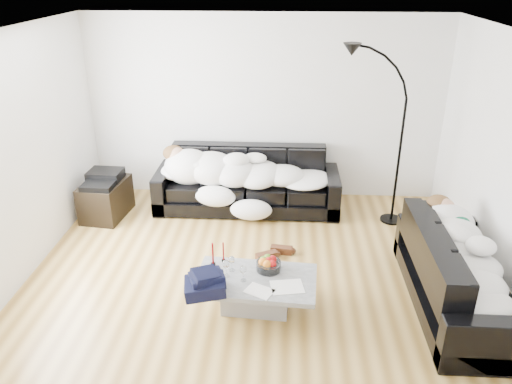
# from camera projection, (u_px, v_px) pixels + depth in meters

# --- Properties ---
(ground) EXTENTS (5.00, 5.00, 0.00)m
(ground) POSITION_uv_depth(u_px,v_px,m) (254.00, 277.00, 5.54)
(ground) COLOR olive
(ground) RESTS_ON ground
(wall_back) EXTENTS (5.00, 0.02, 2.60)m
(wall_back) POSITION_uv_depth(u_px,v_px,m) (264.00, 109.00, 7.04)
(wall_back) COLOR silver
(wall_back) RESTS_ON ground
(wall_left) EXTENTS (0.02, 4.50, 2.60)m
(wall_left) POSITION_uv_depth(u_px,v_px,m) (12.00, 163.00, 5.13)
(wall_left) COLOR silver
(wall_left) RESTS_ON ground
(wall_right) EXTENTS (0.02, 4.50, 2.60)m
(wall_right) POSITION_uv_depth(u_px,v_px,m) (510.00, 174.00, 4.86)
(wall_right) COLOR silver
(wall_right) RESTS_ON ground
(ceiling) EXTENTS (5.00, 5.00, 0.00)m
(ceiling) POSITION_uv_depth(u_px,v_px,m) (254.00, 33.00, 4.45)
(ceiling) COLOR white
(ceiling) RESTS_ON ground
(sofa_back) EXTENTS (2.54, 0.88, 0.83)m
(sofa_back) POSITION_uv_depth(u_px,v_px,m) (247.00, 180.00, 6.95)
(sofa_back) COLOR black
(sofa_back) RESTS_ON ground
(sofa_right) EXTENTS (0.85, 1.99, 0.81)m
(sofa_right) POSITION_uv_depth(u_px,v_px,m) (460.00, 271.00, 4.92)
(sofa_right) COLOR black
(sofa_right) RESTS_ON ground
(sleeper_back) EXTENTS (2.15, 0.74, 0.43)m
(sleeper_back) POSITION_uv_depth(u_px,v_px,m) (247.00, 167.00, 6.82)
(sleeper_back) COLOR white
(sleeper_back) RESTS_ON sofa_back
(sleeper_right) EXTENTS (0.72, 1.71, 0.42)m
(sleeper_right) POSITION_uv_depth(u_px,v_px,m) (464.00, 252.00, 4.82)
(sleeper_right) COLOR white
(sleeper_right) RESTS_ON sofa_right
(teal_cushion) EXTENTS (0.42, 0.38, 0.20)m
(teal_cushion) POSITION_uv_depth(u_px,v_px,m) (442.00, 214.00, 5.35)
(teal_cushion) COLOR #0C5A3A
(teal_cushion) RESTS_ON sofa_right
(coffee_table) EXTENTS (1.23, 0.77, 0.35)m
(coffee_table) POSITION_uv_depth(u_px,v_px,m) (256.00, 293.00, 4.98)
(coffee_table) COLOR #939699
(coffee_table) RESTS_ON ground
(fruit_bowl) EXTENTS (0.30, 0.30, 0.15)m
(fruit_bowl) POSITION_uv_depth(u_px,v_px,m) (269.00, 263.00, 5.01)
(fruit_bowl) COLOR white
(fruit_bowl) RESTS_ON coffee_table
(wine_glass_a) EXTENTS (0.07, 0.07, 0.16)m
(wine_glass_a) POSITION_uv_depth(u_px,v_px,m) (232.00, 264.00, 5.00)
(wine_glass_a) COLOR white
(wine_glass_a) RESTS_ON coffee_table
(wine_glass_b) EXTENTS (0.09, 0.09, 0.18)m
(wine_glass_b) POSITION_uv_depth(u_px,v_px,m) (226.00, 268.00, 4.91)
(wine_glass_b) COLOR white
(wine_glass_b) RESTS_ON coffee_table
(wine_glass_c) EXTENTS (0.08, 0.08, 0.17)m
(wine_glass_c) POSITION_uv_depth(u_px,v_px,m) (243.00, 273.00, 4.84)
(wine_glass_c) COLOR white
(wine_glass_c) RESTS_ON coffee_table
(candle_left) EXTENTS (0.06, 0.06, 0.26)m
(candle_left) POSITION_uv_depth(u_px,v_px,m) (213.00, 254.00, 5.07)
(candle_left) COLOR maroon
(candle_left) RESTS_ON coffee_table
(candle_right) EXTENTS (0.05, 0.05, 0.22)m
(candle_right) POSITION_uv_depth(u_px,v_px,m) (223.00, 252.00, 5.14)
(candle_right) COLOR maroon
(candle_right) RESTS_ON coffee_table
(newspaper_a) EXTENTS (0.35, 0.29, 0.01)m
(newspaper_a) POSITION_uv_depth(u_px,v_px,m) (287.00, 287.00, 4.77)
(newspaper_a) COLOR silver
(newspaper_a) RESTS_ON coffee_table
(newspaper_b) EXTENTS (0.32, 0.28, 0.01)m
(newspaper_b) POSITION_uv_depth(u_px,v_px,m) (259.00, 291.00, 4.71)
(newspaper_b) COLOR silver
(newspaper_b) RESTS_ON coffee_table
(navy_jacket) EXTENTS (0.48, 0.44, 0.20)m
(navy_jacket) POSITION_uv_depth(u_px,v_px,m) (205.00, 276.00, 4.63)
(navy_jacket) COLOR black
(navy_jacket) RESTS_ON coffee_table
(shoes) EXTENTS (0.51, 0.43, 0.10)m
(shoes) POSITION_uv_depth(u_px,v_px,m) (274.00, 253.00, 5.90)
(shoes) COLOR #472311
(shoes) RESTS_ON ground
(av_cabinet) EXTENTS (0.58, 0.78, 0.50)m
(av_cabinet) POSITION_uv_depth(u_px,v_px,m) (106.00, 199.00, 6.79)
(av_cabinet) COLOR black
(av_cabinet) RESTS_ON ground
(stereo) EXTENTS (0.45, 0.36, 0.13)m
(stereo) POSITION_uv_depth(u_px,v_px,m) (103.00, 178.00, 6.66)
(stereo) COLOR black
(stereo) RESTS_ON av_cabinet
(floor_lamp) EXTENTS (0.76, 0.35, 2.05)m
(floor_lamp) POSITION_uv_depth(u_px,v_px,m) (400.00, 149.00, 6.33)
(floor_lamp) COLOR black
(floor_lamp) RESTS_ON ground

